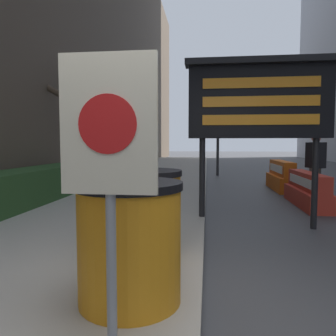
{
  "coord_description": "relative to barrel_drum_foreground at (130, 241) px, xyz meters",
  "views": [
    {
      "loc": [
        0.03,
        -2.16,
        1.4
      ],
      "look_at": [
        -0.83,
        5.06,
        0.86
      ],
      "focal_mm": 35.0,
      "sensor_mm": 36.0,
      "label": 1
    }
  ],
  "objects": [
    {
      "name": "jersey_barrier_red_striped",
      "position": [
        2.86,
        5.21,
        -0.3
      ],
      "size": [
        0.53,
        2.19,
        0.76
      ],
      "color": "red",
      "rests_on": "ground_plane"
    },
    {
      "name": "bare_tree",
      "position": [
        -2.9,
        6.84,
        1.33
      ],
      "size": [
        2.08,
        2.24,
        3.67
      ],
      "color": "#4C3D2D",
      "rests_on": "sidewalk_left"
    },
    {
      "name": "traffic_cone_near",
      "position": [
        2.98,
        6.86,
        -0.32
      ],
      "size": [
        0.36,
        0.36,
        0.64
      ],
      "color": "black",
      "rests_on": "ground_plane"
    },
    {
      "name": "hedge_strip",
      "position": [
        -3.14,
        3.54,
        -0.12
      ],
      "size": [
        0.9,
        5.73,
        0.71
      ],
      "color": "#284C23",
      "rests_on": "sidewalk_left"
    },
    {
      "name": "barrel_drum_middle",
      "position": [
        -0.09,
        1.11,
        0.0
      ],
      "size": [
        0.84,
        0.84,
        0.95
      ],
      "color": "orange",
      "rests_on": "sidewalk_left"
    },
    {
      "name": "barrel_drum_foreground",
      "position": [
        0.0,
        0.0,
        0.0
      ],
      "size": [
        0.84,
        0.84,
        0.95
      ],
      "color": "orange",
      "rests_on": "sidewalk_left"
    },
    {
      "name": "message_board",
      "position": [
        1.44,
        3.1,
        1.47
      ],
      "size": [
        2.42,
        0.36,
        2.78
      ],
      "color": "black",
      "rests_on": "ground_plane"
    },
    {
      "name": "jersey_barrier_orange_far",
      "position": [
        2.86,
        7.84,
        -0.25
      ],
      "size": [
        0.55,
        2.14,
        0.88
      ],
      "color": "orange",
      "rests_on": "ground_plane"
    },
    {
      "name": "warning_sign",
      "position": [
        0.05,
        -0.67,
        0.73
      ],
      "size": [
        0.56,
        0.08,
        1.75
      ],
      "color": "gray",
      "rests_on": "sidewalk_left"
    },
    {
      "name": "traffic_light_near_curb",
      "position": [
        1.06,
        12.11,
        2.57
      ],
      "size": [
        0.28,
        0.44,
        4.46
      ],
      "color": "#2D2D30",
      "rests_on": "ground_plane"
    },
    {
      "name": "pedestrian_worker",
      "position": [
        3.29,
        6.07,
        0.35
      ],
      "size": [
        0.43,
        0.51,
        1.66
      ],
      "rotation": [
        0.0,
        0.0,
        5.19
      ],
      "color": "#514C42",
      "rests_on": "ground_plane"
    }
  ]
}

